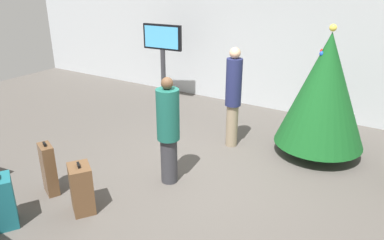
% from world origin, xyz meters
% --- Properties ---
extents(ground_plane, '(16.00, 16.00, 0.00)m').
position_xyz_m(ground_plane, '(0.00, 0.00, 0.00)').
color(ground_plane, '#514C47').
extents(back_wall, '(16.00, 0.20, 3.09)m').
position_xyz_m(back_wall, '(0.00, 3.83, 1.55)').
color(back_wall, '#B7BCC1').
rests_on(back_wall, ground_plane).
extents(holiday_tree, '(1.53, 1.53, 2.31)m').
position_xyz_m(holiday_tree, '(1.47, 1.85, 1.21)').
color(holiday_tree, '#4C3319').
rests_on(holiday_tree, ground_plane).
extents(flight_info_kiosk, '(1.04, 0.16, 1.93)m').
position_xyz_m(flight_info_kiosk, '(-2.65, 2.82, 1.39)').
color(flight_info_kiosk, '#333338').
rests_on(flight_info_kiosk, ground_plane).
extents(traveller_0, '(0.35, 0.35, 1.87)m').
position_xyz_m(traveller_0, '(-0.01, 1.37, 1.01)').
color(traveller_0, gray).
rests_on(traveller_0, ground_plane).
extents(traveller_1, '(0.45, 0.45, 1.69)m').
position_xyz_m(traveller_1, '(-0.26, -0.33, 0.89)').
color(traveller_1, '#333338').
rests_on(traveller_1, ground_plane).
extents(suitcase_1, '(0.36, 0.28, 0.82)m').
position_xyz_m(suitcase_1, '(-1.57, -1.53, 0.39)').
color(suitcase_1, brown).
rests_on(suitcase_1, ground_plane).
extents(suitcase_2, '(0.44, 0.40, 0.73)m').
position_xyz_m(suitcase_2, '(-1.43, -2.33, 0.35)').
color(suitcase_2, '#19606B').
rests_on(suitcase_2, ground_plane).
extents(suitcase_3, '(0.47, 0.44, 0.72)m').
position_xyz_m(suitcase_3, '(-0.82, -1.59, 0.34)').
color(suitcase_3, brown).
rests_on(suitcase_3, ground_plane).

